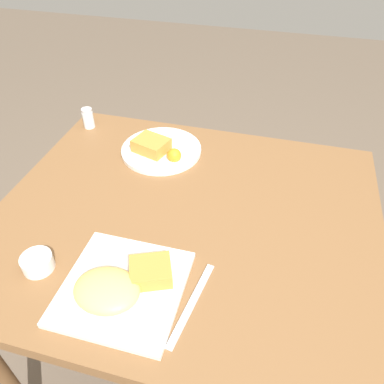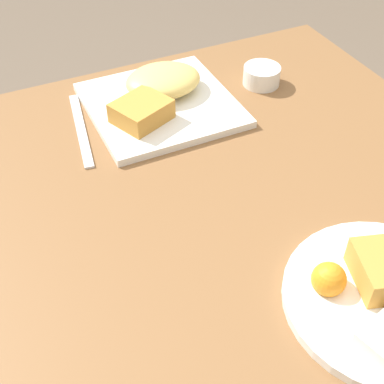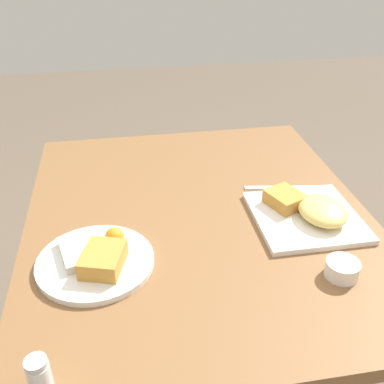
# 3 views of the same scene
# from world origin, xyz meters

# --- Properties ---
(dining_table) EXTENTS (1.01, 0.87, 0.77)m
(dining_table) POSITION_xyz_m (0.00, 0.00, 0.68)
(dining_table) COLOR brown
(dining_table) RESTS_ON ground_plane
(plate_square_near) EXTENTS (0.26, 0.26, 0.06)m
(plate_square_near) POSITION_xyz_m (-0.07, -0.27, 0.79)
(plate_square_near) COLOR white
(plate_square_near) RESTS_ON dining_table
(sauce_ramekin) EXTENTS (0.07, 0.07, 0.04)m
(sauce_ramekin) POSITION_xyz_m (-0.28, -0.26, 0.79)
(sauce_ramekin) COLOR white
(sauce_ramekin) RESTS_ON dining_table
(butter_knife) EXTENTS (0.05, 0.22, 0.00)m
(butter_knife) POSITION_xyz_m (0.09, -0.26, 0.77)
(butter_knife) COLOR silver
(butter_knife) RESTS_ON dining_table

